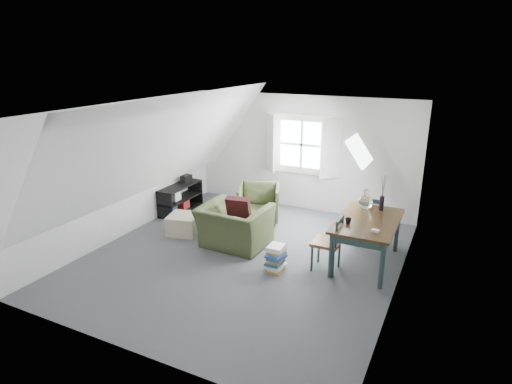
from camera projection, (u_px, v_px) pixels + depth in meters
The scene contains 24 objects.
floor at pixel (244, 257), 7.34m from camera, with size 5.50×5.50×0.00m, color #4A4B4F.
ceiling at pixel (243, 110), 6.56m from camera, with size 5.50×5.50×0.00m, color white.
wall_back at pixel (302, 153), 9.30m from camera, with size 5.00×5.00×0.00m, color silver.
wall_front at pixel (125, 256), 4.60m from camera, with size 5.00×5.00×0.00m, color silver.
wall_left at pixel (125, 170), 8.00m from camera, with size 5.50×5.50×0.00m, color silver.
wall_right at pixel (403, 211), 5.90m from camera, with size 5.50×5.50×0.00m, color silver.
slope_left at pixel (164, 147), 7.44m from camera, with size 5.50×5.50×0.00m, color white.
slope_right at pixel (338, 167), 6.14m from camera, with size 5.50×5.50×0.00m, color white.
dormer_window at pixel (301, 145), 9.17m from camera, with size 1.71×0.35×1.30m.
skylight at pixel (359, 151), 7.26m from camera, with size 0.55×0.75×0.04m, color white.
armchair_near at pixel (235, 245), 7.76m from camera, with size 1.16×1.01×0.76m, color #384222.
armchair_far at pixel (259, 221), 8.91m from camera, with size 0.82×0.85×0.77m, color #384222.
throw_pillow at pixel (238, 208), 7.68m from camera, with size 0.43×0.12×0.43m, color #390F13.
ottoman at pixel (184, 224), 8.24m from camera, with size 0.56×0.56×0.37m, color tan.
dining_table at pixel (368, 226), 6.90m from camera, with size 0.93×1.55×0.78m.
demijohn at pixel (366, 202), 7.27m from camera, with size 0.24×0.24×0.34m.
vase_twigs at pixel (382, 202), 7.25m from camera, with size 0.08×0.09×0.62m.
cup at pixel (348, 224), 6.71m from camera, with size 0.10×0.10×0.09m, color black.
paper_box at pixel (375, 231), 6.39m from camera, with size 0.11×0.08×0.04m, color white.
dining_chair_far at pixel (372, 218), 7.80m from camera, with size 0.41×0.41×0.88m.
dining_chair_near at pixel (329, 242), 6.77m from camera, with size 0.43×0.43×0.92m.
media_shelf at pixel (180, 200), 9.35m from camera, with size 0.39×1.16×0.60m.
electronics_box at pixel (186, 179), 9.47m from camera, with size 0.16×0.23×0.18m, color black.
magazine_stack at pixel (276, 258), 6.81m from camera, with size 0.32×0.38×0.42m.
Camera 1 is at (3.10, -5.86, 3.33)m, focal length 30.00 mm.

